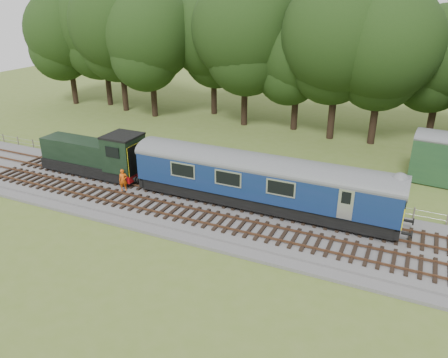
% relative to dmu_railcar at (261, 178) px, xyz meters
% --- Properties ---
extents(ground, '(120.00, 120.00, 0.00)m').
position_rel_dmu_railcar_xyz_m(ground, '(-4.40, -1.40, -2.61)').
color(ground, '#546B27').
rests_on(ground, ground).
extents(ballast, '(70.00, 7.00, 0.35)m').
position_rel_dmu_railcar_xyz_m(ballast, '(-4.40, -1.40, -2.43)').
color(ballast, '#4C4C4F').
rests_on(ballast, ground).
extents(track_north, '(67.20, 2.40, 0.21)m').
position_rel_dmu_railcar_xyz_m(track_north, '(-4.40, -0.00, -2.19)').
color(track_north, black).
rests_on(track_north, ballast).
extents(track_south, '(67.20, 2.40, 0.21)m').
position_rel_dmu_railcar_xyz_m(track_south, '(-4.40, -3.00, -2.19)').
color(track_south, black).
rests_on(track_south, ballast).
extents(fence, '(64.00, 0.12, 1.00)m').
position_rel_dmu_railcar_xyz_m(fence, '(-4.40, 3.10, -2.61)').
color(fence, '#6B6054').
rests_on(fence, ground).
extents(tree_line, '(70.00, 8.00, 18.00)m').
position_rel_dmu_railcar_xyz_m(tree_line, '(-4.40, 20.60, -2.61)').
color(tree_line, black).
rests_on(tree_line, ground).
extents(dmu_railcar, '(18.05, 2.86, 3.88)m').
position_rel_dmu_railcar_xyz_m(dmu_railcar, '(0.00, 0.00, 0.00)').
color(dmu_railcar, black).
rests_on(dmu_railcar, ground).
extents(shunter_loco, '(8.91, 2.60, 3.38)m').
position_rel_dmu_railcar_xyz_m(shunter_loco, '(-13.93, 0.00, -0.63)').
color(shunter_loco, black).
rests_on(shunter_loco, ground).
extents(worker, '(0.73, 0.69, 1.68)m').
position_rel_dmu_railcar_xyz_m(worker, '(-10.22, -1.61, -1.42)').
color(worker, '#DC510B').
rests_on(worker, ballast).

